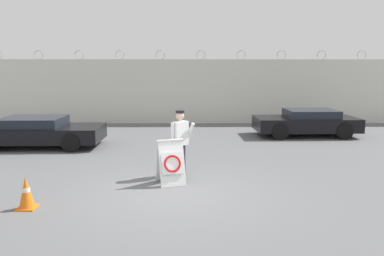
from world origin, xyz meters
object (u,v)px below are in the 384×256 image
object	(u,v)px
barricade_sign	(171,162)
traffic_cone_near	(26,193)
parked_car_far_side	(306,122)
parked_car_front_coupe	(38,131)
security_guard	(180,139)

from	to	relation	value
barricade_sign	traffic_cone_near	xyz separation A→B (m)	(-2.91, -1.65, -0.22)
barricade_sign	parked_car_far_side	size ratio (longest dim) A/B	0.26
barricade_sign	parked_car_far_side	bearing A→B (deg)	33.91
parked_car_far_side	parked_car_front_coupe	bearing A→B (deg)	10.22
security_guard	barricade_sign	bearing A→B (deg)	-148.57
parked_car_front_coupe	traffic_cone_near	bearing A→B (deg)	-71.28
barricade_sign	security_guard	distance (m)	0.90
parked_car_front_coupe	security_guard	bearing A→B (deg)	-35.89
barricade_sign	traffic_cone_near	size ratio (longest dim) A/B	1.64
barricade_sign	traffic_cone_near	bearing A→B (deg)	-167.04
traffic_cone_near	barricade_sign	bearing A→B (deg)	29.54
barricade_sign	parked_car_front_coupe	distance (m)	6.78
barricade_sign	security_guard	bearing A→B (deg)	57.36
security_guard	parked_car_front_coupe	distance (m)	6.49
security_guard	parked_car_far_side	size ratio (longest dim) A/B	0.41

